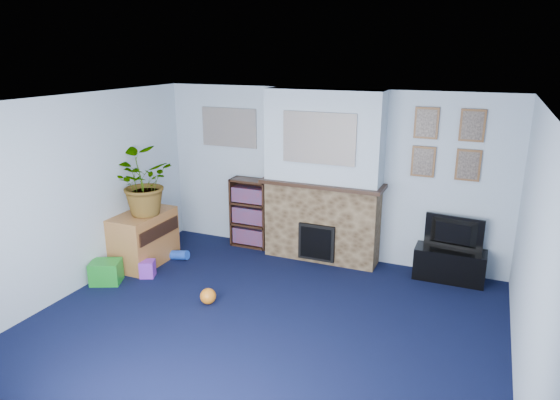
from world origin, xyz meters
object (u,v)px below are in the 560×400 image
at_px(sideboard, 144,239).
at_px(television, 453,234).
at_px(tv_stand, 449,263).
at_px(bookshelf, 250,214).

bearing_deg(sideboard, television, 15.57).
xyz_separation_m(tv_stand, sideboard, (-4.00, -1.10, 0.12)).
bearing_deg(television, sideboard, 22.28).
distance_m(television, sideboard, 4.16).
bearing_deg(bookshelf, tv_stand, -1.50).
bearing_deg(sideboard, bookshelf, 47.23).
xyz_separation_m(tv_stand, television, (0.00, 0.02, 0.41)).
relative_size(tv_stand, sideboard, 0.94).
height_order(tv_stand, television, television).
xyz_separation_m(tv_stand, bookshelf, (-2.92, 0.08, 0.28)).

